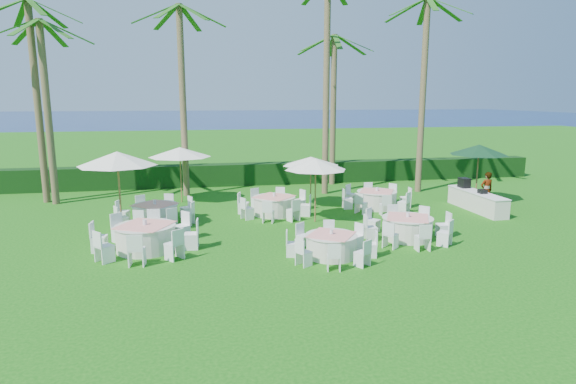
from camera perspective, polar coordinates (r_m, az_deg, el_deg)
name	(u,v)px	position (r m, az deg, el deg)	size (l,w,h in m)	color
ground	(296,247)	(15.99, 0.91, -6.58)	(120.00, 120.00, 0.00)	#10530E
hedge	(253,174)	(27.42, -4.16, 2.16)	(34.00, 1.00, 1.20)	black
ocean	(209,118)	(117.05, -9.34, 8.61)	(260.00, 260.00, 0.00)	#081255
banquet_table_a	(146,237)	(16.25, -16.52, -5.11)	(3.39, 3.39, 1.01)	beige
banquet_table_b	(331,245)	(15.07, 5.15, -6.25)	(2.82, 2.82, 0.87)	beige
banquet_table_c	(407,227)	(17.35, 13.95, -4.08)	(3.09, 3.09, 0.94)	beige
banquet_table_d	(155,213)	(19.53, -15.45, -2.46)	(3.05, 3.05, 0.94)	beige
banquet_table_e	(274,205)	(20.29, -1.64, -1.55)	(3.05, 3.05, 0.94)	beige
banquet_table_f	(377,199)	(21.85, 10.46, -0.82)	(3.10, 3.10, 0.94)	beige
umbrella_a	(117,159)	(18.40, -19.58, 3.74)	(2.82, 2.82, 2.96)	brown
umbrella_b	(316,164)	(18.80, 3.29, 3.30)	(2.44, 2.44, 2.53)	brown
umbrella_c	(180,152)	(22.93, -12.70, 4.63)	(2.88, 2.88, 2.60)	brown
umbrella_d	(311,161)	(21.48, 2.73, 3.66)	(2.54, 2.54, 2.27)	brown
umbrella_green	(479,150)	(23.99, 21.71, 4.68)	(2.65, 2.65, 2.73)	brown
buffet_table	(476,200)	(22.59, 21.42, -0.93)	(0.84, 3.59, 1.27)	beige
staff_person	(486,190)	(23.02, 22.46, 0.18)	(0.60, 0.40, 1.65)	gray
palm_a	(37,94)	(25.01, -27.64, 10.28)	(4.40, 3.99, 9.14)	brown
palm_b	(183,93)	(24.38, -12.39, 11.36)	(4.41, 4.09, 9.21)	brown
palm_c	(326,79)	(24.44, 4.58, 13.18)	(4.38, 4.23, 10.55)	brown
palm_d	(333,103)	(27.21, 5.40, 10.45)	(4.19, 4.39, 8.23)	brown
palm_e	(423,89)	(25.81, 15.72, 11.72)	(4.33, 4.30, 9.68)	brown
palm_f	(47,104)	(24.43, -26.67, 9.29)	(4.30, 4.34, 8.25)	brown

